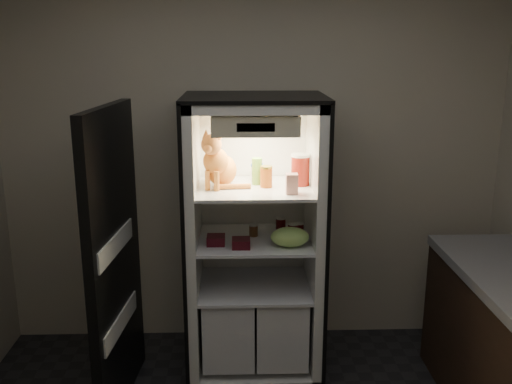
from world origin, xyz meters
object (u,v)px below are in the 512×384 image
at_px(soda_can_c, 293,233).
at_px(salsa_jar, 266,177).
at_px(pepper_jar, 300,170).
at_px(cream_carton, 292,184).
at_px(tabby_cat, 219,165).
at_px(refrigerator, 254,256).
at_px(condiment_jar, 254,230).
at_px(soda_can_b, 299,231).
at_px(soda_can_a, 281,227).
at_px(berry_box_right, 241,243).
at_px(grape_bag, 290,237).
at_px(berry_box_left, 216,240).
at_px(parmesan_shaker, 257,171).
at_px(mayo_tub, 257,172).

bearing_deg(soda_can_c, salsa_jar, 151.86).
xyz_separation_m(pepper_jar, cream_carton, (-0.07, -0.21, -0.04)).
bearing_deg(tabby_cat, refrigerator, 30.97).
bearing_deg(condiment_jar, soda_can_b, -14.21).
bearing_deg(soda_can_a, refrigerator, 176.62).
height_order(cream_carton, condiment_jar, cream_carton).
bearing_deg(refrigerator, condiment_jar, -109.83).
relative_size(cream_carton, berry_box_right, 1.09).
bearing_deg(cream_carton, salsa_jar, 131.74).
distance_m(refrigerator, salsa_jar, 0.58).
xyz_separation_m(tabby_cat, grape_bag, (0.45, -0.17, -0.43)).
distance_m(refrigerator, soda_can_b, 0.37).
height_order(cream_carton, berry_box_left, cream_carton).
relative_size(tabby_cat, pepper_jar, 1.90).
distance_m(parmesan_shaker, mayo_tub, 0.11).
relative_size(parmesan_shaker, berry_box_left, 1.53).
bearing_deg(soda_can_b, condiment_jar, 165.79).
bearing_deg(condiment_jar, berry_box_left, -147.47).
relative_size(tabby_cat, mayo_tub, 3.43).
relative_size(cream_carton, berry_box_left, 1.08).
relative_size(refrigerator, soda_can_b, 17.24).
height_order(soda_can_a, soda_can_c, soda_can_c).
distance_m(parmesan_shaker, grape_bag, 0.48).
relative_size(tabby_cat, berry_box_right, 3.43).
relative_size(salsa_jar, berry_box_left, 1.21).
xyz_separation_m(mayo_tub, berry_box_left, (-0.27, -0.29, -0.38)).
bearing_deg(soda_can_b, mayo_tub, 142.43).
distance_m(salsa_jar, pepper_jar, 0.23).
bearing_deg(salsa_jar, refrigerator, 139.10).
xyz_separation_m(tabby_cat, mayo_tub, (0.25, 0.16, -0.09)).
xyz_separation_m(cream_carton, soda_can_c, (0.02, 0.08, -0.35)).
xyz_separation_m(salsa_jar, berry_box_right, (-0.17, -0.17, -0.39)).
relative_size(mayo_tub, soda_can_b, 1.04).
bearing_deg(berry_box_right, refrigerator, 68.94).
height_order(parmesan_shaker, salsa_jar, parmesan_shaker).
bearing_deg(refrigerator, soda_can_c, -32.52).
bearing_deg(pepper_jar, salsa_jar, -168.13).
xyz_separation_m(soda_can_a, berry_box_left, (-0.43, -0.16, -0.03)).
distance_m(pepper_jar, cream_carton, 0.23).
relative_size(grape_bag, berry_box_left, 2.14).
bearing_deg(soda_can_a, soda_can_b, -33.99).
relative_size(cream_carton, soda_can_b, 1.14).
relative_size(tabby_cat, condiment_jar, 4.80).
xyz_separation_m(refrigerator, soda_can_a, (0.18, -0.01, 0.21)).
relative_size(mayo_tub, soda_can_c, 0.89).
xyz_separation_m(cream_carton, grape_bag, (-0.01, 0.02, -0.35)).
xyz_separation_m(parmesan_shaker, mayo_tub, (0.00, 0.11, -0.03)).
xyz_separation_m(parmesan_shaker, pepper_jar, (0.28, -0.03, 0.02)).
distance_m(soda_can_c, grape_bag, 0.07).
height_order(grape_bag, berry_box_left, grape_bag).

